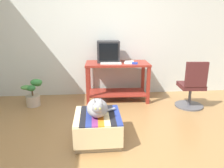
% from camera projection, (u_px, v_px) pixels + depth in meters
% --- Properties ---
extents(ground_plane, '(14.00, 14.00, 0.00)m').
position_uv_depth(ground_plane, '(118.00, 140.00, 2.83)').
color(ground_plane, olive).
extents(back_wall, '(8.00, 0.10, 2.60)m').
position_uv_depth(back_wall, '(107.00, 35.00, 4.43)').
color(back_wall, silver).
rests_on(back_wall, ground_plane).
extents(desk, '(1.27, 0.69, 0.78)m').
position_uv_depth(desk, '(117.00, 75.00, 4.23)').
color(desk, maroon).
rests_on(desk, ground_plane).
extents(tv_monitor, '(0.45, 0.41, 0.42)m').
position_uv_depth(tv_monitor, '(108.00, 52.00, 4.19)').
color(tv_monitor, '#28282B').
rests_on(tv_monitor, desk).
extents(keyboard, '(0.41, 0.18, 0.02)m').
position_uv_depth(keyboard, '(111.00, 63.00, 4.01)').
color(keyboard, beige).
rests_on(keyboard, desk).
extents(book, '(0.23, 0.31, 0.03)m').
position_uv_depth(book, '(129.00, 62.00, 4.12)').
color(book, white).
rests_on(book, desk).
extents(ottoman_with_blanket, '(0.60, 0.67, 0.37)m').
position_uv_depth(ottoman_with_blanket, '(98.00, 127.00, 2.79)').
color(ottoman_with_blanket, tan).
rests_on(ottoman_with_blanket, ground_plane).
extents(cat, '(0.39, 0.40, 0.30)m').
position_uv_depth(cat, '(97.00, 108.00, 2.66)').
color(cat, gray).
rests_on(cat, ottoman_with_blanket).
extents(potted_plant, '(0.40, 0.37, 0.53)m').
position_uv_depth(potted_plant, '(33.00, 94.00, 3.95)').
color(potted_plant, '#B7A893').
rests_on(potted_plant, ground_plane).
extents(office_chair, '(0.52, 0.52, 0.89)m').
position_uv_depth(office_chair, '(192.00, 88.00, 3.84)').
color(office_chair, '#4C4C51').
rests_on(office_chair, ground_plane).
extents(stapler, '(0.11, 0.06, 0.04)m').
position_uv_depth(stapler, '(135.00, 63.00, 3.99)').
color(stapler, '#2342B7').
rests_on(stapler, desk).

